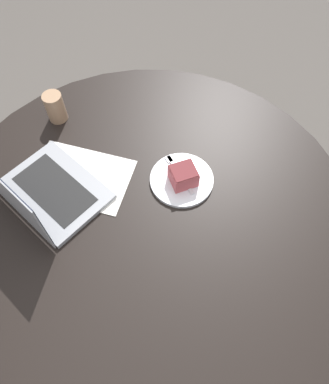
# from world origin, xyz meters

# --- Properties ---
(ground_plane) EXTENTS (12.00, 12.00, 0.00)m
(ground_plane) POSITION_xyz_m (0.00, 0.00, 0.00)
(ground_plane) COLOR #4C4742
(dining_table) EXTENTS (1.35, 1.35, 0.72)m
(dining_table) POSITION_xyz_m (0.00, 0.00, 0.60)
(dining_table) COLOR black
(dining_table) RESTS_ON ground_plane
(paper_document) EXTENTS (0.36, 0.27, 0.00)m
(paper_document) POSITION_xyz_m (-0.24, 0.13, 0.72)
(paper_document) COLOR white
(paper_document) RESTS_ON dining_table
(plate) EXTENTS (0.21, 0.21, 0.01)m
(plate) POSITION_xyz_m (0.10, 0.15, 0.73)
(plate) COLOR silver
(plate) RESTS_ON dining_table
(cake_slice) EXTENTS (0.11, 0.10, 0.06)m
(cake_slice) POSITION_xyz_m (0.10, 0.14, 0.76)
(cake_slice) COLOR #B74C51
(cake_slice) RESTS_ON plate
(fork) EXTENTS (0.11, 0.15, 0.00)m
(fork) POSITION_xyz_m (0.08, 0.18, 0.74)
(fork) COLOR silver
(fork) RESTS_ON plate
(coffee_glass) EXTENTS (0.07, 0.07, 0.11)m
(coffee_glass) POSITION_xyz_m (-0.38, 0.37, 0.78)
(coffee_glass) COLOR #997556
(coffee_glass) RESTS_ON dining_table
(laptop) EXTENTS (0.41, 0.39, 0.24)m
(laptop) POSITION_xyz_m (-0.33, 0.03, 0.76)
(laptop) COLOR gray
(laptop) RESTS_ON dining_table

